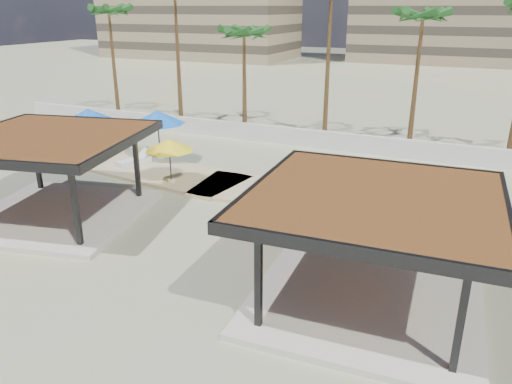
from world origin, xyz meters
TOP-DOWN VIEW (x-y plane):
  - ground at (0.00, 0.00)m, footprint 200.00×200.00m
  - promenade at (2.00, 7.67)m, footprint 44.45×7.97m
  - boundary_wall at (0.00, 16.00)m, footprint 56.00×0.30m
  - pavilion_central at (4.51, -1.19)m, footprint 7.70×7.70m
  - pavilion_west at (-9.70, 0.03)m, footprint 8.89×8.89m
  - umbrella_a at (-10.50, 9.20)m, footprint 3.62×3.62m
  - umbrella_b at (-7.46, 5.80)m, footprint 2.89×2.89m
  - umbrella_f at (-15.65, 8.99)m, footprint 3.30×3.30m
  - lounger_a at (-11.08, 7.40)m, footprint 1.36×2.35m
  - lounger_b at (6.70, 5.85)m, footprint 1.43×2.23m
  - palm_a at (-21.00, 18.30)m, footprint 3.00×3.00m
  - palm_c at (-9.00, 18.10)m, footprint 3.00×3.00m
  - palm_e at (3.00, 18.40)m, footprint 3.00×3.00m

SIDE VIEW (x-z plane):
  - ground at x=0.00m, z-range 0.00..0.00m
  - promenade at x=2.00m, z-range -0.06..0.18m
  - lounger_b at x=6.70m, z-range -0.03..0.78m
  - lounger_a at x=-11.08m, z-range -0.04..0.81m
  - boundary_wall at x=0.00m, z-range 0.00..1.20m
  - umbrella_b at x=-7.46m, z-range 1.01..3.32m
  - pavilion_central at x=4.51m, z-range 0.36..4.09m
  - pavilion_west at x=-9.70m, z-range 0.37..4.16m
  - umbrella_f at x=-15.65m, z-range 1.14..3.80m
  - umbrella_a at x=-10.50m, z-range 1.23..4.16m
  - palm_c at x=-9.00m, z-range 2.91..10.92m
  - palm_e at x=3.00m, z-range 3.47..12.73m
  - palm_a at x=-21.00m, z-range 3.56..13.02m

